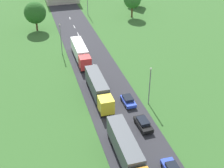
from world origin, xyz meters
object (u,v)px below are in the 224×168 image
truck_third (80,52)px  car_fourth (128,100)px  lamppost_fourth (87,0)px  truck_second (98,88)px  car_third (143,124)px  lamppost_second (150,84)px  truck_lead (127,151)px  lamppost_third (61,37)px  tree_maple (132,0)px  tree_birch (35,13)px

truck_third → car_fourth: size_ratio=3.12×
truck_third → lamppost_fourth: bearing=74.8°
truck_second → car_fourth: truck_second is taller
car_third → lamppost_second: bearing=60.9°
truck_second → truck_lead: bearing=-90.8°
car_third → truck_third: bearing=100.5°
truck_lead → lamppost_second: (8.48, 12.75, 2.00)m
lamppost_second → lamppost_third: lamppost_third is taller
car_fourth → tree_maple: tree_maple is taller
tree_birch → tree_maple: size_ratio=0.98×
truck_second → truck_third: 16.24m
truck_lead → car_third: (5.06, 6.61, -1.39)m
truck_lead → truck_third: truck_lead is taller
car_third → tree_maple: 55.19m
truck_second → car_fourth: size_ratio=3.27×
car_third → tree_maple: bearing=72.6°
tree_birch → tree_maple: bearing=6.3°
truck_lead → lamppost_second: size_ratio=1.74×
truck_second → tree_maple: 46.90m
car_third → car_fourth: bearing=91.7°
truck_second → tree_birch: tree_birch is taller
tree_maple → car_third: bearing=-107.4°
car_third → tree_maple: (16.44, 52.46, 4.80)m
lamppost_fourth → tree_birch: 19.33m
lamppost_second → tree_birch: tree_birch is taller
truck_lead → truck_second: 17.41m
car_fourth → lamppost_third: size_ratio=0.52×
lamppost_second → tree_maple: 48.14m
lamppost_second → lamppost_third: (-12.11, 25.44, 0.09)m
car_third → car_fourth: size_ratio=1.10×
car_third → lamppost_fourth: size_ratio=0.49×
truck_second → car_third: 11.90m
truck_second → lamppost_third: lamppost_third is taller
truck_second → lamppost_fourth: 48.69m
car_third → lamppost_second: size_ratio=0.59×
truck_second → lamppost_fourth: (8.37, 47.88, 2.84)m
car_third → lamppost_fourth: 58.94m
truck_second → tree_maple: bearing=63.0°
truck_lead → lamppost_second: 15.44m
lamppost_third → tree_maple: tree_maple is taller
lamppost_fourth → lamppost_third: bearing=-114.3°
tree_maple → truck_third: bearing=-130.2°
lamppost_third → tree_maple: 32.70m
truck_third → truck_second: bearing=-89.3°
lamppost_fourth → tree_maple: 14.32m
truck_lead → lamppost_third: size_ratio=1.70×
tree_birch → car_third: bearing=-74.9°
tree_birch → lamppost_fourth: bearing=29.4°
truck_lead → tree_birch: 56.48m
truck_lead → truck_third: 33.65m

